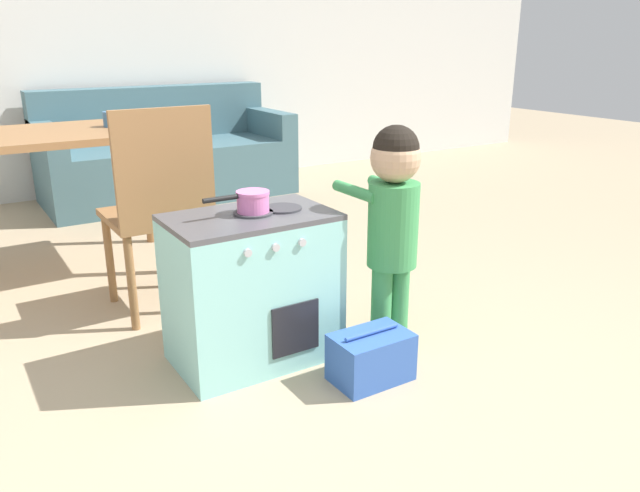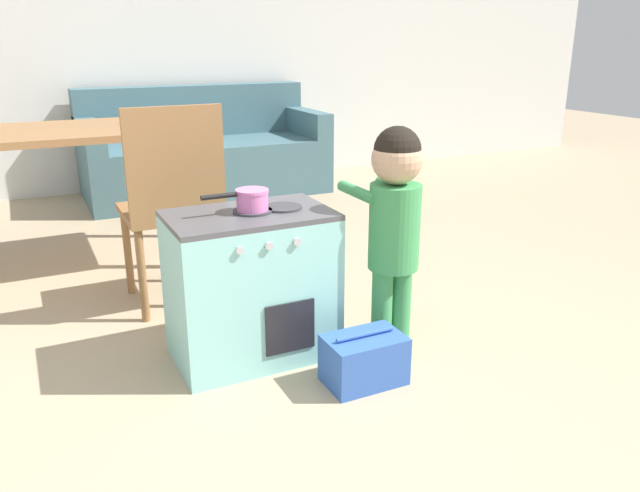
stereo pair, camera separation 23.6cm
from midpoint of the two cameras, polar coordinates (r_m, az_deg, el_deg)
name	(u,v)px [view 2 (the right image)]	position (r m, az deg, el deg)	size (l,w,h in m)	color
ground_plane	(320,490)	(1.85, 3.94, -21.46)	(16.00, 16.00, 0.00)	tan
wall_back	(88,21)	(5.22, -19.17, 18.89)	(10.00, 0.06, 2.60)	silver
play_kitchen	(252,285)	(2.37, -3.44, -3.67)	(0.60, 0.39, 0.58)	#8CD1CC
toy_pot	(251,198)	(2.27, -3.36, 4.33)	(0.25, 0.12, 0.08)	pink
child_figure	(394,211)	(2.36, 9.68, 3.16)	(0.22, 0.35, 0.88)	#3D9351
toy_basket	(364,359)	(2.28, 7.07, -10.33)	(0.28, 0.18, 0.20)	#335BB2
dining_table	(79,147)	(3.43, -19.38, 8.49)	(1.23, 0.73, 0.75)	olive
dining_chair_near	(173,203)	(2.80, -11.00, 3.88)	(0.41, 0.41, 0.92)	olive
couch	(204,155)	(5.02, -9.24, 8.21)	(1.83, 0.82, 0.82)	#426670
cup_on_table	(139,117)	(3.47, -14.33, 11.38)	(0.09, 0.09, 0.08)	teal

